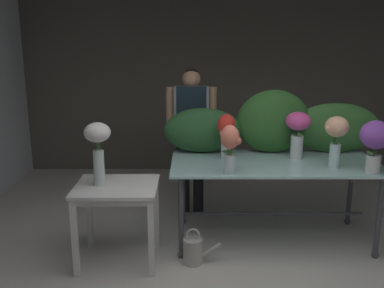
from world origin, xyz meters
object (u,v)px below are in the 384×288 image
Objects in this scene: vase_fuchsia_peonies at (298,129)px; vase_scarlet_ranunculus at (226,133)px; florist at (192,127)px; vase_violet_lilies at (376,140)px; side_table_white at (117,195)px; vase_peach_roses at (337,134)px; display_table_glass at (274,173)px; watering_can at (194,250)px; vase_white_roses_tall at (98,144)px; vase_coral_snapdragons at (230,145)px.

vase_scarlet_ranunculus is (-0.71, -0.03, -0.03)m from vase_fuchsia_peonies.
vase_violet_lilies is (1.63, -1.07, 0.10)m from florist.
vase_peach_roses is (2.00, 0.23, 0.51)m from side_table_white.
watering_can is at bearing -148.96° from display_table_glass.
vase_violet_lilies is 1.90m from watering_can.
vase_white_roses_tall reaches higher than display_table_glass.
vase_scarlet_ranunculus is (-1.29, 0.44, -0.03)m from vase_violet_lilies.
florist is 3.49× the size of vase_violet_lilies.
florist is at bearing 118.29° from vase_scarlet_ranunculus.
vase_peach_roses is (1.33, -0.92, 0.12)m from florist.
vase_coral_snapdragons is 0.78× the size of vase_white_roses_tall.
vase_scarlet_ranunculus is (-0.47, 0.09, 0.39)m from display_table_glass.
vase_peach_roses is 1.38× the size of watering_can.
vase_violet_lilies is (0.30, -0.15, -0.02)m from vase_peach_roses.
side_table_white is at bearing -119.98° from florist.
watering_can is (0.69, -0.05, -0.51)m from side_table_white.
display_table_glass is 1.21× the size of florist.
vase_white_roses_tall reaches higher than vase_scarlet_ranunculus.
watering_can is (0.83, -0.05, -0.99)m from vase_white_roses_tall.
vase_fuchsia_peonies is at bearing 2.33° from vase_scarlet_ranunculus.
vase_violet_lilies reaches higher than vase_white_roses_tall.
display_table_glass is 0.71m from vase_coral_snapdragons.
florist reaches higher than vase_scarlet_ranunculus.
vase_fuchsia_peonies is 0.86m from vase_coral_snapdragons.
vase_fuchsia_peonies reaches higher than vase_coral_snapdragons.
display_table_glass is at bearing 156.84° from vase_violet_lilies.
florist reaches higher than vase_violet_lilies.
vase_peach_roses is 1.01m from vase_coral_snapdragons.
display_table_glass is at bearing -10.34° from vase_scarlet_ranunculus.
vase_scarlet_ranunculus is at bearing 27.02° from side_table_white.
florist is 3.78× the size of vase_coral_snapdragons.
florist is at bearing 91.00° from watering_can.
vase_violet_lilies is at bearing 1.87° from vase_white_roses_tall.
display_table_glass is 2.74× the size of side_table_white.
display_table_glass is at bearing -41.58° from florist.
side_table_white is 1.51× the size of vase_peach_roses.
florist is at bearing 54.95° from vase_white_roses_tall.
vase_fuchsia_peonies is at bearing 132.39° from vase_peach_roses.
display_table_glass is 1.14m from florist.
vase_coral_snapdragons is (0.34, -1.10, 0.06)m from florist.
display_table_glass is 3.57× the size of vase_white_roses_tall.
vase_coral_snapdragons reaches higher than watering_can.
florist reaches higher than watering_can.
vase_white_roses_tall is (-1.15, -0.06, 0.03)m from vase_coral_snapdragons.
display_table_glass reaches higher than side_table_white.
vase_violet_lilies reaches higher than vase_scarlet_ranunculus.
vase_white_roses_tall is 1.29m from watering_can.
display_table_glass is 0.49m from vase_fuchsia_peonies.
vase_fuchsia_peonies reaches higher than display_table_glass.
florist reaches higher than vase_fuchsia_peonies.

